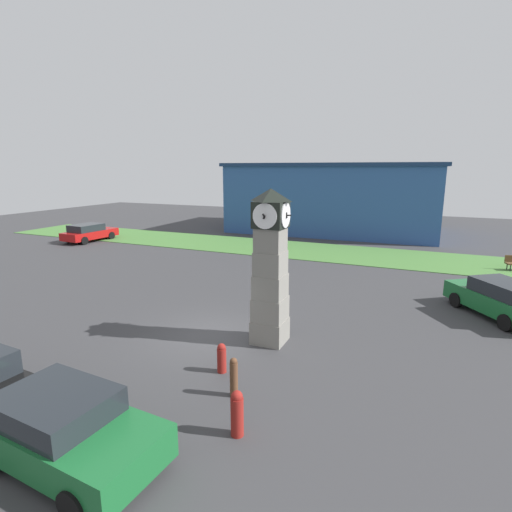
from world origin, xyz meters
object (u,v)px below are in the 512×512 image
(car_silver_hatch, at_px, (499,299))
(car_far_lot, at_px, (89,232))
(clock_tower, at_px, (270,270))
(car_by_building, at_px, (65,429))
(bollard_near_tower, at_px, (237,413))
(bollard_far_row, at_px, (222,358))
(bollard_mid_row, at_px, (234,377))

(car_silver_hatch, bearing_deg, car_far_lot, 167.57)
(clock_tower, distance_m, car_silver_hatch, 9.82)
(car_by_building, relative_size, car_far_lot, 0.91)
(bollard_near_tower, xyz_separation_m, bollard_far_row, (-1.70, 2.40, -0.10))
(clock_tower, distance_m, bollard_far_row, 3.38)
(clock_tower, bearing_deg, bollard_mid_row, -83.67)
(bollard_far_row, xyz_separation_m, car_silver_hatch, (8.15, 8.47, 0.33))
(clock_tower, xyz_separation_m, bollard_near_tower, (1.19, -4.97, -2.03))
(bollard_near_tower, height_order, car_by_building, car_by_building)
(clock_tower, distance_m, bollard_near_tower, 5.50)
(car_silver_hatch, bearing_deg, bollard_far_row, -133.88)
(car_by_building, bearing_deg, clock_tower, 77.20)
(bollard_near_tower, bearing_deg, car_silver_hatch, 59.33)
(car_by_building, bearing_deg, bollard_near_tower, 37.63)
(clock_tower, height_order, bollard_far_row, clock_tower)
(bollard_far_row, bearing_deg, car_by_building, -103.68)
(car_silver_hatch, bearing_deg, bollard_near_tower, -120.67)
(bollard_near_tower, bearing_deg, bollard_far_row, 125.29)
(car_by_building, height_order, car_silver_hatch, car_silver_hatch)
(car_by_building, bearing_deg, bollard_far_row, 76.32)
(car_silver_hatch, bearing_deg, car_by_building, -125.38)
(bollard_near_tower, distance_m, car_silver_hatch, 12.64)
(bollard_far_row, height_order, car_far_lot, car_far_lot)
(clock_tower, height_order, car_far_lot, clock_tower)
(bollard_mid_row, relative_size, car_far_lot, 0.24)
(bollard_mid_row, bearing_deg, bollard_far_row, 132.31)
(car_by_building, bearing_deg, car_silver_hatch, 54.62)
(bollard_mid_row, distance_m, bollard_far_row, 1.35)
(bollard_mid_row, relative_size, car_silver_hatch, 0.24)
(bollard_mid_row, height_order, car_far_lot, car_far_lot)
(clock_tower, xyz_separation_m, bollard_mid_row, (0.40, -3.57, -2.03))
(clock_tower, xyz_separation_m, car_far_lot, (-20.99, 12.21, -1.85))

